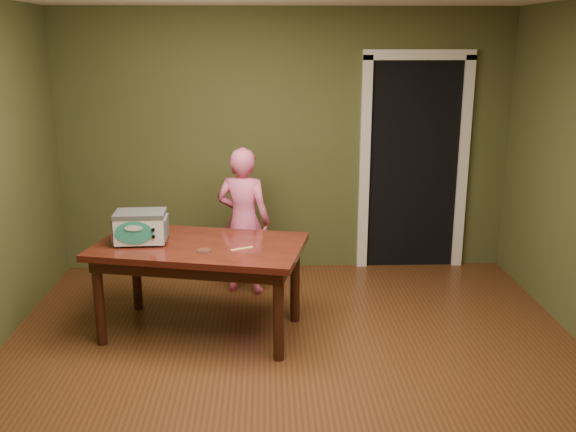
# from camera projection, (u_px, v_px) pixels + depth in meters

# --- Properties ---
(floor) EXTENTS (5.00, 5.00, 0.00)m
(floor) POSITION_uv_depth(u_px,v_px,m) (296.00, 391.00, 4.32)
(floor) COLOR #593419
(floor) RESTS_ON ground
(room_shell) EXTENTS (4.52, 5.02, 2.61)m
(room_shell) POSITION_uv_depth(u_px,v_px,m) (297.00, 139.00, 3.87)
(room_shell) COLOR #4A4B28
(room_shell) RESTS_ON ground
(doorway) EXTENTS (1.10, 0.66, 2.25)m
(doorway) POSITION_uv_depth(u_px,v_px,m) (407.00, 161.00, 6.77)
(doorway) COLOR black
(doorway) RESTS_ON ground
(dining_table) EXTENTS (1.76, 1.22, 0.75)m
(dining_table) POSITION_uv_depth(u_px,v_px,m) (200.00, 256.00, 5.03)
(dining_table) COLOR #35110C
(dining_table) RESTS_ON floor
(toy_oven) EXTENTS (0.42, 0.30, 0.25)m
(toy_oven) POSITION_uv_depth(u_px,v_px,m) (141.00, 226.00, 4.98)
(toy_oven) COLOR #4C4F54
(toy_oven) RESTS_ON dining_table
(baking_pan) EXTENTS (0.10, 0.10, 0.02)m
(baking_pan) POSITION_uv_depth(u_px,v_px,m) (204.00, 251.00, 4.79)
(baking_pan) COLOR silver
(baking_pan) RESTS_ON dining_table
(spatula) EXTENTS (0.17, 0.10, 0.01)m
(spatula) POSITION_uv_depth(u_px,v_px,m) (242.00, 249.00, 4.86)
(spatula) COLOR #ECC867
(spatula) RESTS_ON dining_table
(child) EXTENTS (0.57, 0.46, 1.37)m
(child) POSITION_uv_depth(u_px,v_px,m) (244.00, 221.00, 5.87)
(child) COLOR pink
(child) RESTS_ON floor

